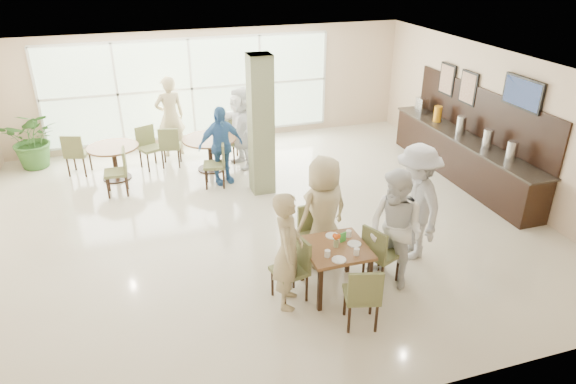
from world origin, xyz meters
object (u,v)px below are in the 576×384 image
object	(u,v)px
teen_far	(323,212)
round_table_right	(210,145)
main_table	(336,253)
teen_standing	(415,202)
potted_plant	(34,139)
adult_standing	(170,116)
teen_left	(288,251)
teen_right	(395,230)
adult_a	(221,145)
round_table_left	(114,154)
buffet_counter	(463,154)
adult_b	(241,127)

from	to	relation	value
teen_far	round_table_right	bearing A→B (deg)	-91.80
main_table	teen_standing	bearing A→B (deg)	18.31
potted_plant	adult_standing	xyz separation A→B (m)	(3.04, -0.18, 0.29)
teen_left	teen_right	size ratio (longest dim) A/B	0.95
potted_plant	teen_right	world-z (taller)	teen_right
teen_right	adult_a	distance (m)	4.67
teen_far	round_table_left	bearing A→B (deg)	-70.45
potted_plant	adult_a	world-z (taller)	adult_a
buffet_counter	potted_plant	xyz separation A→B (m)	(-8.87, 3.45, 0.12)
main_table	buffet_counter	world-z (taller)	buffet_counter
teen_left	teen_standing	xyz separation A→B (m)	(2.30, 0.59, 0.09)
buffet_counter	potted_plant	distance (m)	9.52
teen_standing	adult_b	world-z (taller)	teen_standing
adult_b	buffet_counter	bearing A→B (deg)	50.55
main_table	adult_b	xyz separation A→B (m)	(-0.22, 5.05, 0.27)
round_table_right	teen_left	distance (m)	5.10
teen_right	adult_standing	distance (m)	6.78
teen_right	teen_left	bearing A→B (deg)	-112.26
main_table	round_table_left	size ratio (longest dim) A/B	0.83
adult_b	round_table_left	bearing A→B (deg)	-105.52
teen_right	main_table	bearing A→B (deg)	-117.10
round_table_left	adult_b	distance (m)	2.81
buffet_counter	adult_standing	bearing A→B (deg)	150.72
potted_plant	adult_b	world-z (taller)	adult_b
buffet_counter	potted_plant	size ratio (longest dim) A/B	3.51
main_table	round_table_right	xyz separation A→B (m)	(-0.96, 5.02, -0.06)
round_table_left	adult_b	xyz separation A→B (m)	(2.79, -0.09, 0.35)
round_table_right	adult_standing	distance (m)	1.42
potted_plant	teen_far	world-z (taller)	teen_far
teen_far	main_table	bearing A→B (deg)	67.39
main_table	round_table_right	distance (m)	5.11
teen_right	teen_standing	xyz separation A→B (m)	(0.66, 0.59, 0.05)
teen_right	adult_b	xyz separation A→B (m)	(-1.11, 5.13, -0.00)
round_table_left	round_table_right	world-z (taller)	same
adult_a	round_table_right	bearing A→B (deg)	86.65
main_table	teen_far	xyz separation A→B (m)	(0.09, 0.75, 0.26)
main_table	round_table_right	size ratio (longest dim) A/B	0.74
round_table_right	teen_far	size ratio (longest dim) A/B	0.66
teen_standing	teen_far	bearing A→B (deg)	-97.33
round_table_left	adult_standing	world-z (taller)	adult_standing
teen_left	teen_right	xyz separation A→B (m)	(1.64, -0.01, 0.04)
teen_far	adult_standing	bearing A→B (deg)	-87.74
round_table_right	round_table_left	bearing A→B (deg)	176.44
buffet_counter	adult_standing	world-z (taller)	buffet_counter
round_table_right	potted_plant	distance (m)	3.99
teen_far	adult_standing	distance (m)	5.73
buffet_counter	adult_standing	distance (m)	6.70
round_table_left	teen_standing	distance (m)	6.51
round_table_right	adult_a	xyz separation A→B (m)	(0.12, -0.75, 0.25)
teen_far	adult_a	distance (m)	3.64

